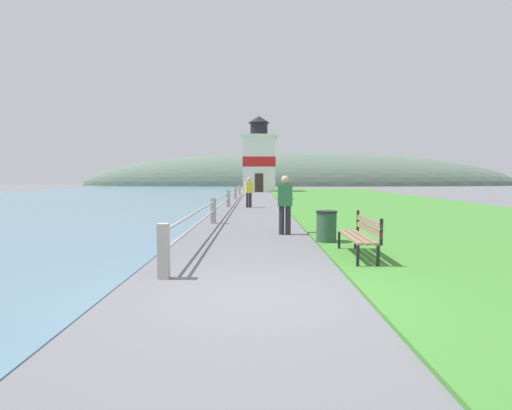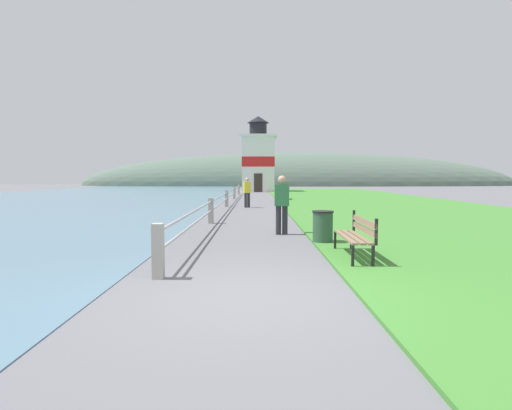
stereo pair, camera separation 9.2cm
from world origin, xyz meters
name	(u,v)px [view 2 (the right image)]	position (x,y,z in m)	size (l,w,h in m)	color
ground_plane	(246,296)	(0.00, 0.00, 0.00)	(160.00, 160.00, 0.00)	slate
grass_verge	(377,203)	(7.59, 18.95, 0.03)	(12.00, 56.84, 0.06)	#428433
water_strip	(25,204)	(-14.09, 18.95, 0.01)	(24.00, 90.94, 0.01)	slate
seawall_railing	(227,197)	(-1.49, 16.60, 0.56)	(0.18, 31.39, 0.93)	#A8A399
park_bench_near	(357,233)	(2.21, 2.54, 0.54)	(0.51, 1.86, 0.94)	#846B51
park_bench_midway	(284,193)	(2.18, 23.06, 0.54)	(0.72, 1.89, 0.94)	#846B51
lighthouse	(258,160)	(0.38, 38.92, 3.55)	(4.01, 4.01, 8.32)	white
person_strolling	(282,203)	(0.90, 6.04, 0.94)	(0.43, 0.24, 1.73)	#28282D
person_by_railing	(247,191)	(-0.34, 16.21, 0.89)	(0.45, 0.36, 1.64)	#28282D
trash_bin	(323,227)	(1.83, 4.42, 0.42)	(0.54, 0.54, 0.84)	#2D5138
distant_hillside	(299,185)	(8.00, 67.89, 0.00)	(80.00, 16.00, 12.00)	#566B5B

